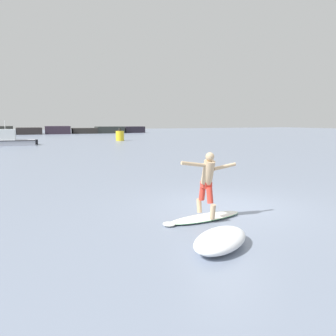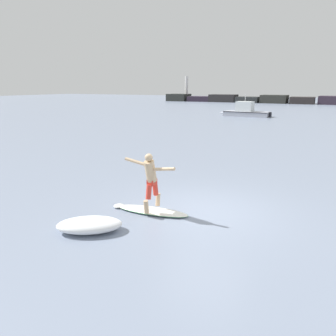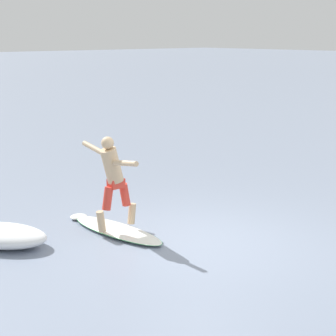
{
  "view_description": "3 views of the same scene",
  "coord_description": "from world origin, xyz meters",
  "views": [
    {
      "loc": [
        -5.61,
        -7.76,
        2.49
      ],
      "look_at": [
        -1.49,
        1.09,
        1.1
      ],
      "focal_mm": 35.0,
      "sensor_mm": 36.0,
      "label": 1
    },
    {
      "loc": [
        3.05,
        -8.37,
        3.51
      ],
      "look_at": [
        -1.66,
        0.89,
        0.88
      ],
      "focal_mm": 35.0,
      "sensor_mm": 36.0,
      "label": 2
    },
    {
      "loc": [
        6.32,
        -6.3,
        3.41
      ],
      "look_at": [
        -0.95,
        0.09,
        1.1
      ],
      "focal_mm": 60.0,
      "sensor_mm": 36.0,
      "label": 3
    }
  ],
  "objects": [
    {
      "name": "rock_jetty_breakwater",
      "position": [
        -7.01,
        62.0,
        0.73
      ],
      "size": [
        53.01,
        4.75,
        5.49
      ],
      "color": "#2C2F2C",
      "rests_on": "ground"
    },
    {
      "name": "ground_plane",
      "position": [
        0.0,
        0.0,
        0.0
      ],
      "size": [
        200.0,
        200.0,
        0.0
      ],
      "primitive_type": "plane",
      "color": "gray"
    },
    {
      "name": "wave_foam_at_tail",
      "position": [
        -2.06,
        -2.59,
        0.17
      ],
      "size": [
        1.81,
        1.58,
        0.35
      ],
      "color": "white",
      "rests_on": "ground"
    },
    {
      "name": "surfer",
      "position": [
        -1.3,
        -0.86,
        1.06
      ],
      "size": [
        1.55,
        0.84,
        1.65
      ],
      "color": "tan",
      "rests_on": "surfboard"
    },
    {
      "name": "surfboard",
      "position": [
        -1.34,
        -0.8,
        0.05
      ],
      "size": [
        2.35,
        0.82,
        0.23
      ],
      "color": "white",
      "rests_on": "ground"
    },
    {
      "name": "fishing_boat_near_jetty",
      "position": [
        -6.39,
        30.16,
        0.57
      ],
      "size": [
        6.22,
        2.3,
        2.59
      ],
      "color": "#A7ABB8",
      "rests_on": "ground"
    }
  ]
}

